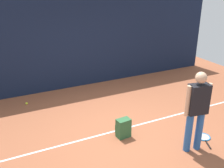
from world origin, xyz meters
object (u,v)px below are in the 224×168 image
Objects in this scene: tennis_player at (197,108)px; tennis_ball_near_player at (27,103)px; tennis_racket at (204,137)px; backpack at (123,128)px.

tennis_player reaches higher than tennis_ball_near_player.
tennis_player is 2.69× the size of tennis_racket.
tennis_player is 4.65m from tennis_ball_near_player.
backpack reaches higher than tennis_racket.
tennis_player reaches higher than backpack.
tennis_ball_near_player is at bearing 67.79° from tennis_racket.
tennis_racket is 1.81m from backpack.
tennis_ball_near_player is (-2.74, 3.64, -0.93)m from tennis_player.
tennis_racket is 4.75m from tennis_ball_near_player.
tennis_player is 3.86× the size of backpack.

